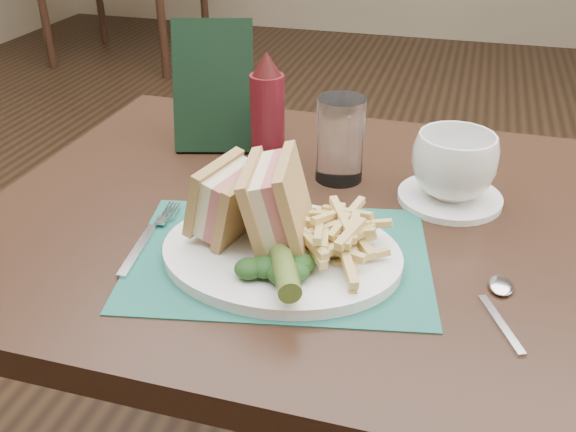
# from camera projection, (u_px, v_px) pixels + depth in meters

# --- Properties ---
(floor) EXTENTS (7.00, 7.00, 0.00)m
(floor) POSITION_uv_depth(u_px,v_px,m) (349.00, 366.00, 1.71)
(floor) COLOR black
(floor) RESTS_ON ground
(wall_back) EXTENTS (6.00, 0.00, 6.00)m
(wall_back) POSITION_uv_depth(u_px,v_px,m) (445.00, 39.00, 4.62)
(wall_back) COLOR gray
(wall_back) RESTS_ON ground
(table_main) EXTENTS (0.90, 0.75, 0.75)m
(table_main) POSITION_uv_depth(u_px,v_px,m) (302.00, 398.00, 1.10)
(table_main) COLOR black
(table_main) RESTS_ON ground
(placemat) EXTENTS (0.42, 0.33, 0.00)m
(placemat) POSITION_uv_depth(u_px,v_px,m) (280.00, 257.00, 0.81)
(placemat) COLOR #1C5A4C
(placemat) RESTS_ON table_main
(plate) EXTENTS (0.30, 0.24, 0.01)m
(plate) POSITION_uv_depth(u_px,v_px,m) (281.00, 254.00, 0.80)
(plate) COLOR white
(plate) RESTS_ON placemat
(sandwich_half_a) EXTENTS (0.10, 0.11, 0.10)m
(sandwich_half_a) POSITION_uv_depth(u_px,v_px,m) (214.00, 196.00, 0.81)
(sandwich_half_a) COLOR tan
(sandwich_half_a) RESTS_ON plate
(sandwich_half_b) EXTENTS (0.10, 0.13, 0.12)m
(sandwich_half_b) POSITION_uv_depth(u_px,v_px,m) (260.00, 201.00, 0.78)
(sandwich_half_b) COLOR tan
(sandwich_half_b) RESTS_ON plate
(kale_garnish) EXTENTS (0.11, 0.08, 0.03)m
(kale_garnish) POSITION_uv_depth(u_px,v_px,m) (273.00, 263.00, 0.74)
(kale_garnish) COLOR #153412
(kale_garnish) RESTS_ON plate
(pickle_spear) EXTENTS (0.07, 0.12, 0.03)m
(pickle_spear) POSITION_uv_depth(u_px,v_px,m) (283.00, 264.00, 0.72)
(pickle_spear) COLOR #475F24
(pickle_spear) RESTS_ON plate
(fries_pile) EXTENTS (0.18, 0.20, 0.05)m
(fries_pile) POSITION_uv_depth(u_px,v_px,m) (338.00, 232.00, 0.78)
(fries_pile) COLOR tan
(fries_pile) RESTS_ON plate
(fork) EXTENTS (0.06, 0.17, 0.01)m
(fork) POSITION_uv_depth(u_px,v_px,m) (148.00, 235.00, 0.84)
(fork) COLOR silver
(fork) RESTS_ON placemat
(spoon) EXTENTS (0.09, 0.15, 0.01)m
(spoon) POSITION_uv_depth(u_px,v_px,m) (501.00, 308.00, 0.71)
(spoon) COLOR silver
(spoon) RESTS_ON table_main
(saucer) EXTENTS (0.20, 0.20, 0.01)m
(saucer) POSITION_uv_depth(u_px,v_px,m) (449.00, 198.00, 0.93)
(saucer) COLOR white
(saucer) RESTS_ON table_main
(coffee_cup) EXTENTS (0.17, 0.17, 0.09)m
(coffee_cup) POSITION_uv_depth(u_px,v_px,m) (454.00, 165.00, 0.91)
(coffee_cup) COLOR white
(coffee_cup) RESTS_ON saucer
(drinking_glass) EXTENTS (0.10, 0.10, 0.13)m
(drinking_glass) POSITION_uv_depth(u_px,v_px,m) (340.00, 139.00, 0.97)
(drinking_glass) COLOR white
(drinking_glass) RESTS_ON table_main
(ketchup_bottle) EXTENTS (0.06, 0.06, 0.19)m
(ketchup_bottle) POSITION_uv_depth(u_px,v_px,m) (267.00, 111.00, 0.99)
(ketchup_bottle) COLOR #560E17
(ketchup_bottle) RESTS_ON table_main
(check_presenter) EXTENTS (0.15, 0.11, 0.21)m
(check_presenter) POSITION_uv_depth(u_px,v_px,m) (213.00, 86.00, 1.06)
(check_presenter) COLOR black
(check_presenter) RESTS_ON table_main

